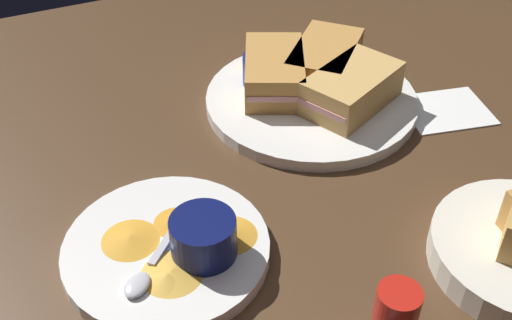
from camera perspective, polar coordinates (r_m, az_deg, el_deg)
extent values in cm
cube|color=#4C331E|center=(75.93, 3.71, -1.83)|extent=(110.00, 110.00, 3.00)
cylinder|color=white|center=(85.46, 4.94, 5.32)|extent=(27.96, 27.96, 1.60)
cube|color=tan|center=(82.61, 8.57, 6.34)|extent=(14.99, 12.36, 4.80)
cube|color=#DB938E|center=(82.61, 8.57, 6.34)|extent=(14.97, 11.92, 0.80)
cube|color=#C68C42|center=(88.11, 6.17, 8.82)|extent=(14.57, 14.56, 4.80)
cube|color=#DB938E|center=(88.11, 6.17, 8.82)|extent=(14.33, 14.31, 0.80)
cube|color=#C68C42|center=(85.17, 1.64, 7.88)|extent=(12.39, 14.99, 4.80)
cube|color=#DB938E|center=(85.17, 1.64, 7.88)|extent=(11.95, 14.97, 0.80)
cylinder|color=navy|center=(86.45, 1.31, 8.07)|extent=(7.52, 7.52, 3.93)
cylinder|color=black|center=(85.65, 1.33, 8.97)|extent=(6.17, 6.17, 0.60)
cube|color=silver|center=(85.54, 7.77, 5.96)|extent=(4.60, 4.30, 0.40)
ellipsoid|color=silver|center=(86.31, 4.19, 6.69)|extent=(3.85, 3.78, 0.80)
cylinder|color=white|center=(65.24, -8.01, -7.96)|extent=(20.83, 20.83, 1.60)
cylinder|color=#0C144C|center=(61.96, -4.73, -6.88)|extent=(6.50, 6.50, 4.28)
cylinder|color=olive|center=(60.72, -4.82, -5.74)|extent=(5.33, 5.33, 0.60)
cube|color=silver|center=(64.26, -8.24, -7.55)|extent=(4.44, 4.47, 0.40)
ellipsoid|color=silver|center=(61.08, -10.59, -10.94)|extent=(3.82, 3.82, 0.80)
cone|color=orange|center=(66.44, -7.18, -5.42)|extent=(5.38, 5.38, 0.60)
cone|color=gold|center=(61.77, -7.52, -9.87)|extent=(8.04, 8.04, 0.60)
cone|color=gold|center=(61.41, -7.97, -10.32)|extent=(6.48, 6.48, 0.60)
cone|color=gold|center=(64.44, -5.21, -7.00)|extent=(5.41, 5.41, 0.60)
cone|color=gold|center=(64.73, -2.33, -6.56)|extent=(7.76, 7.76, 0.60)
cone|color=gold|center=(65.43, -11.18, -6.87)|extent=(7.49, 7.49, 0.60)
cube|color=white|center=(88.13, 16.63, 4.35)|extent=(12.62, 11.08, 0.40)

